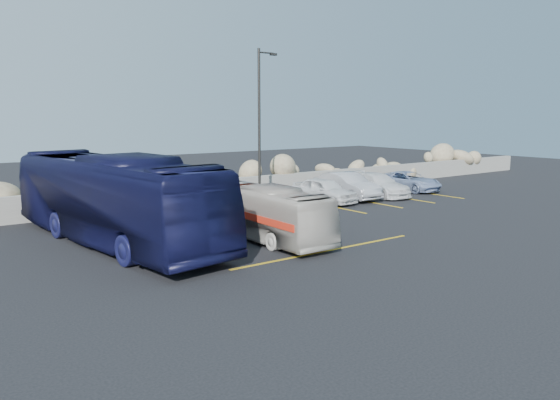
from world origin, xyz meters
TOP-DOWN VIEW (x-y plane):
  - ground at (0.00, 0.00)m, footprint 90.00×90.00m
  - seawall at (0.00, 12.00)m, footprint 60.00×0.40m
  - riprap_pile at (0.00, 13.20)m, footprint 54.00×2.80m
  - parking_lines at (4.64, 5.57)m, footprint 18.16×9.36m
  - lamppost at (2.56, 9.50)m, footprint 1.14×0.18m
  - vintage_bus at (-1.75, 3.33)m, footprint 1.85×7.48m
  - tour_coach at (-6.54, 5.75)m, footprint 4.15×12.13m
  - car_a at (5.80, 8.16)m, footprint 1.91×4.08m
  - car_b at (7.77, 8.48)m, footprint 1.85×4.54m
  - car_c at (9.88, 8.19)m, footprint 2.21×4.70m
  - car_d at (13.11, 8.58)m, footprint 2.14×4.35m

SIDE VIEW (x-z plane):
  - ground at x=0.00m, z-range 0.00..0.00m
  - parking_lines at x=4.64m, z-range 0.00..0.01m
  - car_d at x=13.11m, z-range 0.00..1.19m
  - seawall at x=0.00m, z-range 0.00..1.20m
  - car_c at x=9.88m, z-range 0.00..1.33m
  - car_a at x=5.80m, z-range 0.00..1.35m
  - car_b at x=7.77m, z-range 0.00..1.47m
  - vintage_bus at x=-1.75m, z-range 0.00..2.08m
  - riprap_pile at x=0.00m, z-range 0.00..2.60m
  - tour_coach at x=-6.54m, z-range 0.00..3.31m
  - lamppost at x=2.56m, z-range 0.30..8.30m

